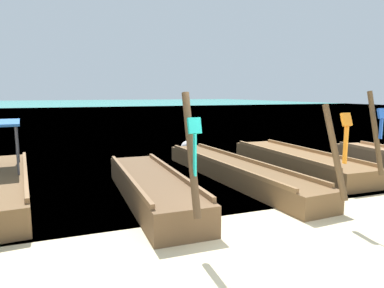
% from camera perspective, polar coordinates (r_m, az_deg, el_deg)
% --- Properties ---
extents(ground, '(120.00, 120.00, 0.00)m').
position_cam_1_polar(ground, '(5.63, 15.82, -17.99)').
color(ground, beige).
extents(sea_water, '(120.00, 120.00, 0.00)m').
position_cam_1_polar(sea_water, '(66.21, -18.35, 5.83)').
color(sea_water, '#2DB29E').
rests_on(sea_water, ground).
extents(longtail_boat_pink_ribbon, '(1.71, 6.32, 2.35)m').
position_cam_1_polar(longtail_boat_pink_ribbon, '(9.38, -28.97, -5.82)').
color(longtail_boat_pink_ribbon, brown).
rests_on(longtail_boat_pink_ribbon, ground).
extents(longtail_boat_turquoise_ribbon, '(1.22, 5.52, 2.49)m').
position_cam_1_polar(longtail_boat_turquoise_ribbon, '(8.13, -6.59, -7.11)').
color(longtail_boat_turquoise_ribbon, brown).
rests_on(longtail_boat_turquoise_ribbon, ground).
extents(longtail_boat_orange_ribbon, '(1.52, 7.46, 2.27)m').
position_cam_1_polar(longtail_boat_orange_ribbon, '(10.05, 6.83, -4.36)').
color(longtail_boat_orange_ribbon, brown).
rests_on(longtail_boat_orange_ribbon, ground).
extents(longtail_boat_blue_ribbon, '(1.41, 6.15, 2.52)m').
position_cam_1_polar(longtail_boat_blue_ribbon, '(11.81, 16.77, -2.68)').
color(longtail_boat_blue_ribbon, brown).
rests_on(longtail_boat_blue_ribbon, ground).
extents(mooring_buoy_near, '(0.53, 0.53, 0.53)m').
position_cam_1_polar(mooring_buoy_near, '(14.15, -0.77, -0.56)').
color(mooring_buoy_near, white).
rests_on(mooring_buoy_near, sea_water).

